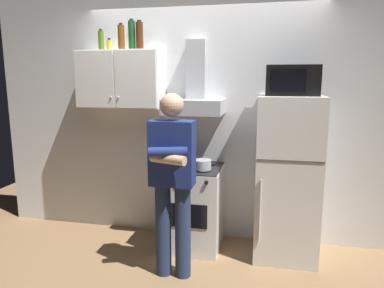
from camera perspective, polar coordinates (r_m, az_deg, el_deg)
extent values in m
plane|color=olive|center=(3.71, 0.00, -17.75)|extent=(7.00, 7.00, 0.00)
cube|color=white|center=(3.88, 1.82, 4.49)|extent=(4.80, 0.10, 2.70)
cube|color=white|center=(3.89, -11.37, 10.21)|extent=(0.90, 0.34, 0.60)
cube|color=white|center=(3.82, -15.57, 10.04)|extent=(0.43, 0.01, 0.58)
cube|color=white|center=(3.64, -9.16, 10.28)|extent=(0.43, 0.01, 0.58)
sphere|color=#B2B2B7|center=(3.74, -12.98, 7.38)|extent=(0.02, 0.02, 0.02)
sphere|color=#B2B2B7|center=(3.70, -11.84, 7.40)|extent=(0.02, 0.02, 0.02)
cube|color=white|center=(3.77, 0.03, -10.20)|extent=(0.60, 0.60, 0.85)
cube|color=black|center=(3.64, 0.03, -3.83)|extent=(0.59, 0.59, 0.01)
cube|color=black|center=(3.48, -1.01, -11.54)|extent=(0.42, 0.01, 0.24)
cylinder|color=black|center=(3.55, -2.42, -4.00)|extent=(0.16, 0.16, 0.01)
cylinder|color=black|center=(3.49, 1.72, -4.22)|extent=(0.16, 0.16, 0.01)
cylinder|color=black|center=(3.77, -1.53, -3.11)|extent=(0.16, 0.16, 0.01)
cylinder|color=black|center=(3.72, 2.37, -3.30)|extent=(0.16, 0.16, 0.01)
cylinder|color=black|center=(3.40, -4.36, -5.83)|extent=(0.04, 0.02, 0.04)
cylinder|color=black|center=(3.37, -2.22, -5.97)|extent=(0.04, 0.02, 0.04)
cylinder|color=black|center=(3.34, 0.12, -6.11)|extent=(0.04, 0.02, 0.04)
cylinder|color=black|center=(3.32, 2.33, -6.24)|extent=(0.04, 0.02, 0.04)
cube|color=#B7BABF|center=(3.61, 0.29, 6.04)|extent=(0.60, 0.44, 0.15)
cube|color=#B7BABF|center=(3.74, 0.74, 11.94)|extent=(0.20, 0.16, 0.60)
cube|color=white|center=(3.59, 15.13, -5.33)|extent=(0.60, 0.60, 1.60)
cube|color=#4C4C4C|center=(3.23, 15.63, -2.68)|extent=(0.59, 0.01, 0.01)
cylinder|color=silver|center=(3.35, 10.89, -10.58)|extent=(0.02, 0.02, 0.60)
cube|color=black|center=(3.48, 15.86, 9.85)|extent=(0.48, 0.36, 0.28)
cube|color=black|center=(3.29, 15.37, 9.86)|extent=(0.30, 0.01, 0.20)
cylinder|color=navy|center=(3.26, -4.66, -13.63)|extent=(0.14, 0.14, 0.85)
cylinder|color=navy|center=(3.22, -1.49, -13.94)|extent=(0.14, 0.14, 0.85)
cube|color=navy|center=(3.02, -3.22, -1.49)|extent=(0.38, 0.20, 0.56)
cylinder|color=navy|center=(2.88, -3.95, -1.27)|extent=(0.33, 0.17, 0.08)
cylinder|color=#DBAD89|center=(2.89, -3.93, -2.44)|extent=(0.33, 0.17, 0.08)
sphere|color=#DBAD89|center=(2.96, -3.30, 6.31)|extent=(0.20, 0.20, 0.20)
cylinder|color=#B7BABF|center=(3.48, 1.73, -3.35)|extent=(0.17, 0.17, 0.10)
cylinder|color=black|center=(3.49, -0.06, -2.73)|extent=(0.05, 0.01, 0.01)
cylinder|color=black|center=(3.46, 3.55, -2.89)|extent=(0.05, 0.01, 0.01)
cylinder|color=#4C6B19|center=(4.04, -14.48, 15.82)|extent=(0.06, 0.06, 0.21)
cylinder|color=black|center=(4.05, -14.56, 17.41)|extent=(0.03, 0.03, 0.02)
cylinder|color=gold|center=(3.92, -13.22, 15.30)|extent=(0.05, 0.05, 0.10)
cylinder|color=black|center=(3.92, -13.26, 16.20)|extent=(0.03, 0.03, 0.02)
cylinder|color=brown|center=(3.87, -11.38, 16.51)|extent=(0.07, 0.07, 0.25)
cylinder|color=black|center=(3.88, -11.45, 18.47)|extent=(0.04, 0.04, 0.02)
cylinder|color=#47230F|center=(3.83, -8.48, 16.87)|extent=(0.08, 0.08, 0.28)
cylinder|color=black|center=(3.85, -8.54, 19.05)|extent=(0.04, 0.04, 0.02)
cylinder|color=#19471E|center=(3.86, -9.70, 16.89)|extent=(0.07, 0.07, 0.29)
cylinder|color=black|center=(3.89, -9.78, 19.17)|extent=(0.04, 0.04, 0.02)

